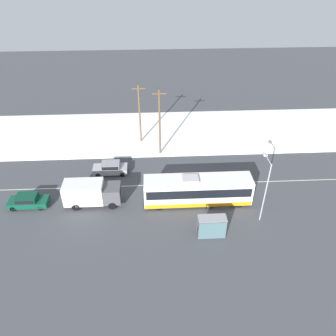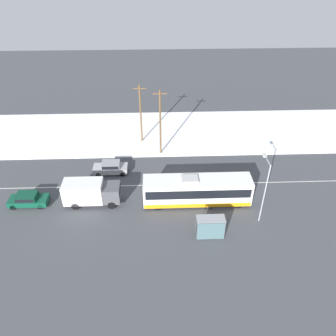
{
  "view_description": "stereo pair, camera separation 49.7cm",
  "coord_description": "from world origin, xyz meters",
  "px_view_note": "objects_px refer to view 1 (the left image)",
  "views": [
    {
      "loc": [
        -3.36,
        -31.58,
        24.69
      ],
      "look_at": [
        -1.62,
        1.57,
        1.4
      ],
      "focal_mm": 35.0,
      "sensor_mm": 36.0,
      "label": 1
    },
    {
      "loc": [
        -2.86,
        -31.6,
        24.69
      ],
      "look_at": [
        -1.62,
        1.57,
        1.4
      ],
      "focal_mm": 35.0,
      "sensor_mm": 36.0,
      "label": 2
    }
  ],
  "objects_px": {
    "utility_pole_roadside": "(160,122)",
    "utility_pole_snowlot": "(140,114)",
    "sedan_car": "(110,168)",
    "pedestrian_at_stop": "(205,219)",
    "box_truck": "(91,193)",
    "city_bus": "(198,190)",
    "bus_shelter": "(212,225)",
    "streetlamp": "(265,183)",
    "parked_car_near_truck": "(28,200)"
  },
  "relations": [
    {
      "from": "utility_pole_roadside",
      "to": "utility_pole_snowlot",
      "type": "bearing_deg",
      "value": 127.98
    },
    {
      "from": "sedan_car",
      "to": "pedestrian_at_stop",
      "type": "bearing_deg",
      "value": 136.37
    },
    {
      "from": "utility_pole_snowlot",
      "to": "box_truck",
      "type": "bearing_deg",
      "value": -111.18
    },
    {
      "from": "city_bus",
      "to": "bus_shelter",
      "type": "height_order",
      "value": "city_bus"
    },
    {
      "from": "bus_shelter",
      "to": "streetlamp",
      "type": "xyz_separation_m",
      "value": [
        5.59,
        2.68,
        2.89
      ]
    },
    {
      "from": "box_truck",
      "to": "utility_pole_snowlot",
      "type": "xyz_separation_m",
      "value": [
        5.29,
        13.66,
        2.95
      ]
    },
    {
      "from": "parked_car_near_truck",
      "to": "bus_shelter",
      "type": "height_order",
      "value": "bus_shelter"
    },
    {
      "from": "utility_pole_roadside",
      "to": "box_truck",
      "type": "bearing_deg",
      "value": -128.16
    },
    {
      "from": "sedan_car",
      "to": "utility_pole_roadside",
      "type": "relative_size",
      "value": 0.46
    },
    {
      "from": "city_bus",
      "to": "box_truck",
      "type": "xyz_separation_m",
      "value": [
        -11.88,
        0.29,
        -0.08
      ]
    },
    {
      "from": "box_truck",
      "to": "sedan_car",
      "type": "height_order",
      "value": "box_truck"
    },
    {
      "from": "streetlamp",
      "to": "parked_car_near_truck",
      "type": "bearing_deg",
      "value": 173.0
    },
    {
      "from": "sedan_car",
      "to": "parked_car_near_truck",
      "type": "height_order",
      "value": "sedan_car"
    },
    {
      "from": "city_bus",
      "to": "parked_car_near_truck",
      "type": "xyz_separation_m",
      "value": [
        -18.96,
        0.27,
        -0.88
      ]
    },
    {
      "from": "sedan_car",
      "to": "city_bus",
      "type": "bearing_deg",
      "value": 149.42
    },
    {
      "from": "streetlamp",
      "to": "sedan_car",
      "type": "bearing_deg",
      "value": 151.79
    },
    {
      "from": "pedestrian_at_stop",
      "to": "bus_shelter",
      "type": "xyz_separation_m",
      "value": [
        0.5,
        -1.53,
        0.66
      ]
    },
    {
      "from": "pedestrian_at_stop",
      "to": "sedan_car",
      "type": "bearing_deg",
      "value": 136.37
    },
    {
      "from": "streetlamp",
      "to": "utility_pole_snowlot",
      "type": "relative_size",
      "value": 0.83
    },
    {
      "from": "bus_shelter",
      "to": "utility_pole_snowlot",
      "type": "relative_size",
      "value": 0.32
    },
    {
      "from": "utility_pole_roadside",
      "to": "bus_shelter",
      "type": "bearing_deg",
      "value": -73.87
    },
    {
      "from": "box_truck",
      "to": "bus_shelter",
      "type": "bearing_deg",
      "value": -24.7
    },
    {
      "from": "city_bus",
      "to": "streetlamp",
      "type": "relative_size",
      "value": 1.65
    },
    {
      "from": "utility_pole_roadside",
      "to": "utility_pole_snowlot",
      "type": "xyz_separation_m",
      "value": [
        -2.71,
        3.47,
        -0.32
      ]
    },
    {
      "from": "box_truck",
      "to": "utility_pole_roadside",
      "type": "height_order",
      "value": "utility_pole_roadside"
    },
    {
      "from": "city_bus",
      "to": "utility_pole_roadside",
      "type": "relative_size",
      "value": 1.28
    },
    {
      "from": "parked_car_near_truck",
      "to": "utility_pole_snowlot",
      "type": "distance_m",
      "value": 18.83
    },
    {
      "from": "streetlamp",
      "to": "pedestrian_at_stop",
      "type": "bearing_deg",
      "value": -169.26
    },
    {
      "from": "pedestrian_at_stop",
      "to": "box_truck",
      "type": "bearing_deg",
      "value": 160.55
    },
    {
      "from": "box_truck",
      "to": "parked_car_near_truck",
      "type": "bearing_deg",
      "value": -179.82
    },
    {
      "from": "pedestrian_at_stop",
      "to": "utility_pole_snowlot",
      "type": "relative_size",
      "value": 0.19
    },
    {
      "from": "parked_car_near_truck",
      "to": "box_truck",
      "type": "bearing_deg",
      "value": 0.18
    },
    {
      "from": "sedan_car",
      "to": "bus_shelter",
      "type": "bearing_deg",
      "value": 133.65
    },
    {
      "from": "parked_car_near_truck",
      "to": "utility_pole_roadside",
      "type": "bearing_deg",
      "value": 34.08
    },
    {
      "from": "pedestrian_at_stop",
      "to": "utility_pole_snowlot",
      "type": "bearing_deg",
      "value": 110.87
    },
    {
      "from": "city_bus",
      "to": "sedan_car",
      "type": "distance_m",
      "value": 12.03
    },
    {
      "from": "city_bus",
      "to": "pedestrian_at_stop",
      "type": "height_order",
      "value": "city_bus"
    },
    {
      "from": "pedestrian_at_stop",
      "to": "streetlamp",
      "type": "bearing_deg",
      "value": 10.74
    },
    {
      "from": "utility_pole_snowlot",
      "to": "parked_car_near_truck",
      "type": "bearing_deg",
      "value": -132.14
    },
    {
      "from": "sedan_car",
      "to": "streetlamp",
      "type": "xyz_separation_m",
      "value": [
        16.68,
        -8.94,
        3.71
      ]
    },
    {
      "from": "city_bus",
      "to": "parked_car_near_truck",
      "type": "height_order",
      "value": "city_bus"
    },
    {
      "from": "bus_shelter",
      "to": "utility_pole_snowlot",
      "type": "height_order",
      "value": "utility_pole_snowlot"
    },
    {
      "from": "parked_car_near_truck",
      "to": "utility_pole_snowlot",
      "type": "bearing_deg",
      "value": 47.86
    },
    {
      "from": "box_truck",
      "to": "sedan_car",
      "type": "distance_m",
      "value": 6.06
    },
    {
      "from": "streetlamp",
      "to": "box_truck",
      "type": "bearing_deg",
      "value": 170.25
    },
    {
      "from": "streetlamp",
      "to": "utility_pole_snowlot",
      "type": "distance_m",
      "value": 21.19
    },
    {
      "from": "city_bus",
      "to": "streetlamp",
      "type": "height_order",
      "value": "streetlamp"
    },
    {
      "from": "parked_car_near_truck",
      "to": "city_bus",
      "type": "bearing_deg",
      "value": -0.82
    },
    {
      "from": "pedestrian_at_stop",
      "to": "parked_car_near_truck",
      "type": "bearing_deg",
      "value": 167.5
    },
    {
      "from": "city_bus",
      "to": "streetlamp",
      "type": "bearing_deg",
      "value": -24.11
    }
  ]
}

